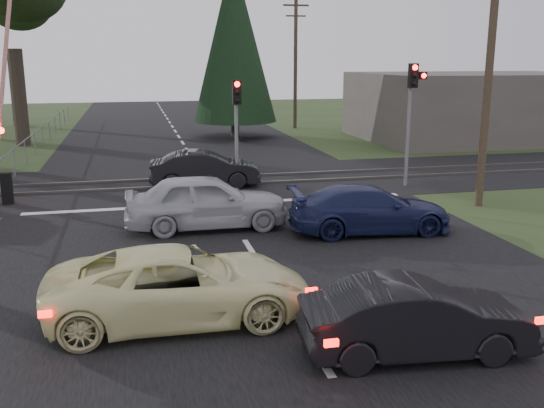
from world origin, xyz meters
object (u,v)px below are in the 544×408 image
object	(u,v)px
utility_pole_near	(490,63)
dark_hatchback	(416,319)
cream_coupe	(180,285)
silver_car	(206,201)
blue_sedan	(370,209)
utility_pole_mid	(295,60)
dark_car_far	(205,169)
traffic_signal_right	(412,101)
traffic_signal_center	(237,115)
utility_pole_far	(236,59)

from	to	relation	value
utility_pole_near	dark_hatchback	bearing A→B (deg)	-126.42
cream_coupe	dark_hatchback	bearing A→B (deg)	-121.27
silver_car	cream_coupe	bearing A→B (deg)	168.95
silver_car	blue_sedan	xyz separation A→B (m)	(4.52, -1.47, -0.13)
utility_pole_mid	dark_hatchback	bearing A→B (deg)	-101.67
utility_pole_mid	cream_coupe	world-z (taller)	utility_pole_mid
dark_car_far	utility_pole_mid	bearing A→B (deg)	-20.91
utility_pole_near	dark_hatchback	xyz separation A→B (m)	(-6.89, -9.33, -4.09)
cream_coupe	blue_sedan	distance (m)	7.53
silver_car	dark_car_far	distance (m)	5.96
dark_car_far	silver_car	bearing A→B (deg)	177.61
traffic_signal_right	dark_hatchback	bearing A→B (deg)	-114.85
utility_pole_near	blue_sedan	xyz separation A→B (m)	(-4.84, -2.19, -4.05)
traffic_signal_right	blue_sedan	bearing A→B (deg)	-124.44
traffic_signal_right	blue_sedan	size ratio (longest dim) A/B	1.01
dark_hatchback	traffic_signal_right	bearing A→B (deg)	-19.44
silver_car	traffic_signal_center	bearing A→B (deg)	-18.47
traffic_signal_center	dark_hatchback	world-z (taller)	traffic_signal_center
utility_pole_near	cream_coupe	xyz separation A→B (m)	(-10.64, -7.00, -4.03)
silver_car	dark_car_far	xyz separation A→B (m)	(0.66, 5.93, -0.11)
dark_hatchback	silver_car	size ratio (longest dim) A/B	0.82
traffic_signal_right	silver_car	bearing A→B (deg)	-153.47
utility_pole_mid	silver_car	distance (m)	26.72
cream_coupe	dark_car_far	distance (m)	12.36
utility_pole_near	blue_sedan	size ratio (longest dim) A/B	1.94
traffic_signal_center	utility_pole_far	xyz separation A→B (m)	(7.50, 44.32, 1.92)
utility_pole_mid	dark_hatchback	xyz separation A→B (m)	(-6.89, -33.33, -4.09)
traffic_signal_center	utility_pole_far	distance (m)	44.99
utility_pole_near	utility_pole_far	distance (m)	49.00
traffic_signal_center	blue_sedan	xyz separation A→B (m)	(2.66, -6.87, -2.13)
traffic_signal_center	utility_pole_mid	xyz separation A→B (m)	(7.50, 19.32, 1.92)
traffic_signal_center	cream_coupe	size ratio (longest dim) A/B	0.82
traffic_signal_center	utility_pole_far	bearing A→B (deg)	80.40
utility_pole_mid	dark_car_far	distance (m)	21.10
traffic_signal_right	cream_coupe	world-z (taller)	traffic_signal_right
traffic_signal_right	utility_pole_far	distance (m)	45.56
traffic_signal_right	cream_coupe	bearing A→B (deg)	-132.76
utility_pole_near	cream_coupe	world-z (taller)	utility_pole_near
silver_car	utility_pole_mid	bearing A→B (deg)	-20.23
dark_hatchback	silver_car	distance (m)	8.96
utility_pole_near	traffic_signal_center	bearing A→B (deg)	148.05
dark_car_far	traffic_signal_right	bearing A→B (deg)	-98.66
utility_pole_near	blue_sedan	bearing A→B (deg)	-155.62
utility_pole_near	traffic_signal_right	bearing A→B (deg)	105.34
dark_hatchback	dark_car_far	distance (m)	14.65
utility_pole_far	dark_hatchback	world-z (taller)	utility_pole_far
utility_pole_far	blue_sedan	distance (m)	51.58
traffic_signal_right	utility_pole_mid	distance (m)	20.60
traffic_signal_center	utility_pole_near	xyz separation A→B (m)	(7.50, -4.68, 1.92)
utility_pole_mid	blue_sedan	size ratio (longest dim) A/B	1.94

